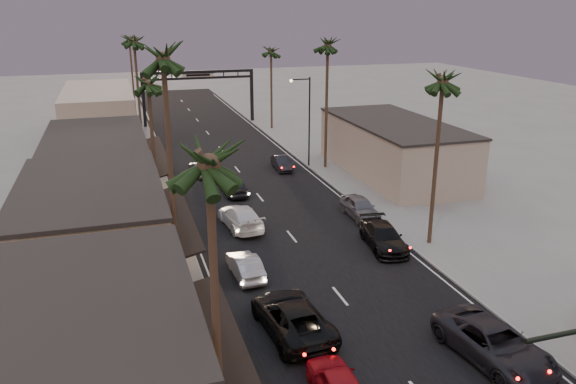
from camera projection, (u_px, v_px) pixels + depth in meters
ground at (252, 187)px, 50.50m from camera, size 200.00×200.00×0.00m
road at (240, 172)px, 55.04m from camera, size 14.00×120.00×0.02m
sidewalk_left at (136, 161)px, 58.70m from camera, size 5.00×92.00×0.12m
sidewalk_right at (308, 149)px, 64.04m from camera, size 5.00×92.00×0.12m
storefront_near at (86, 370)px, 20.59m from camera, size 8.00×12.00×5.50m
storefront_mid at (94, 232)px, 33.29m from camera, size 8.00×14.00×5.50m
storefront_far at (97, 166)px, 47.88m from camera, size 8.00×16.00×5.00m
storefront_dist at (99, 114)px, 68.59m from camera, size 8.00×20.00×6.00m
building_right at (393, 149)px, 53.65m from camera, size 8.00×18.00×5.00m
arch at (198, 84)px, 75.98m from camera, size 15.20×0.40×7.27m
streetlight_right at (307, 115)px, 55.31m from camera, size 2.13×0.30×9.00m
streetlight_left at (153, 101)px, 63.22m from camera, size 2.13×0.30×9.00m
palm_la at (208, 150)px, 16.38m from camera, size 3.20×3.20×13.20m
palm_lb at (163, 51)px, 27.56m from camera, size 3.20×3.20×15.20m
palm_lc at (148, 78)px, 41.18m from camera, size 3.20×3.20×12.20m
palm_ld at (134, 38)px, 57.80m from camera, size 3.20×3.20×14.20m
palm_ra at (443, 74)px, 34.82m from camera, size 3.20×3.20×13.20m
palm_rb at (328, 41)px, 52.65m from camera, size 3.20×3.20×14.20m
palm_rc at (271, 48)px, 71.40m from camera, size 3.20×3.20×12.20m
palm_far at (129, 37)px, 79.05m from camera, size 3.20×3.20×13.20m
oncoming_pickup at (292, 316)px, 27.78m from camera, size 3.30×6.33×1.70m
oncoming_silver at (245, 266)px, 33.58m from camera, size 1.65×4.25×1.38m
oncoming_white at (241, 217)px, 41.08m from camera, size 2.80×5.78×1.62m
oncoming_dgrey at (234, 186)px, 48.36m from camera, size 1.95×4.63×1.56m
oncoming_grey_far at (200, 169)px, 53.78m from camera, size 1.89×4.19×1.34m
curbside_near at (494, 343)px, 25.53m from camera, size 3.60×6.51×1.72m
curbside_black at (383, 237)px, 37.58m from camera, size 2.85×5.60×1.56m
curbside_grey at (360, 207)px, 43.08m from camera, size 1.91×4.68×1.59m
curbside_far at (282, 163)px, 55.83m from camera, size 1.62×4.15×1.35m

